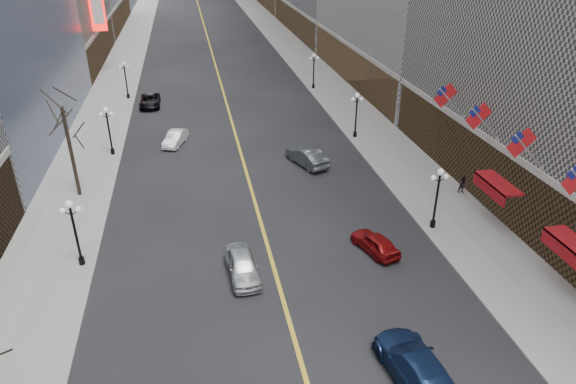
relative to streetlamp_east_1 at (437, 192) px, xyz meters
name	(u,v)px	position (x,y,z in m)	size (l,w,h in m)	color
sidewalk_east	(322,80)	(2.20, 40.00, -2.83)	(6.00, 230.00, 0.15)	gray
sidewalk_west	(114,91)	(-25.80, 40.00, -2.83)	(6.00, 230.00, 0.15)	gray
lane_line	(216,68)	(-11.80, 50.00, -2.89)	(0.25, 200.00, 0.02)	gold
streetlamp_east_1	(437,192)	(0.00, 0.00, 0.00)	(1.26, 0.44, 4.52)	black
streetlamp_east_2	(356,110)	(0.00, 18.00, 0.00)	(1.26, 0.44, 4.52)	black
streetlamp_east_3	(314,67)	(0.00, 36.00, 0.00)	(1.26, 0.44, 4.52)	black
streetlamp_west_1	(74,226)	(-23.60, 0.00, 0.00)	(1.26, 0.44, 4.52)	black
streetlamp_west_2	(108,126)	(-23.60, 18.00, 0.00)	(1.26, 0.44, 4.52)	black
streetlamp_west_3	(125,76)	(-23.60, 36.00, 0.00)	(1.26, 0.44, 4.52)	black
flag_3	(523,145)	(3.51, -3.00, 4.39)	(2.87, 0.12, 2.87)	#B2B2B7
flag_4	(481,118)	(3.51, 2.00, 4.39)	(2.87, 0.12, 2.87)	#B2B2B7
flag_5	(447,97)	(3.51, 7.00, 4.39)	(2.87, 0.12, 2.87)	#B2B2B7
awning_b	(573,247)	(4.30, -8.00, 0.18)	(1.40, 4.00, 0.93)	maroon
awning_c	(495,185)	(4.30, 0.00, 0.18)	(1.40, 4.00, 0.93)	maroon
tree_west_far	(65,121)	(-25.30, 10.00, 3.34)	(3.60, 3.60, 7.92)	#2D231C
car_nb_near	(242,266)	(-13.80, -2.96, -2.15)	(1.79, 4.44, 1.51)	#B3B7BB
car_nb_mid	(175,138)	(-17.83, 19.65, -2.25)	(1.39, 3.98, 1.31)	white
car_nb_far	(150,101)	(-20.80, 32.53, -2.21)	(2.29, 4.97, 1.38)	black
car_sb_near	(417,367)	(-6.78, -12.64, -2.06)	(2.36, 5.81, 1.68)	#132347
car_sb_mid	(375,243)	(-4.98, -1.92, -2.24)	(1.56, 3.87, 1.32)	maroon
car_sb_far	(307,157)	(-6.26, 12.47, -2.11)	(1.68, 4.83, 1.59)	#494D50
ped_east_walk	(463,184)	(4.60, 4.45, -1.99)	(0.74, 0.40, 1.51)	black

